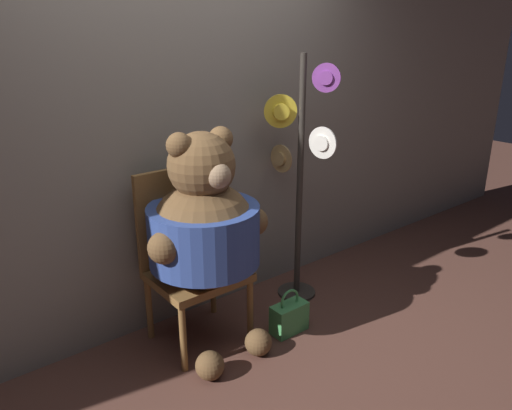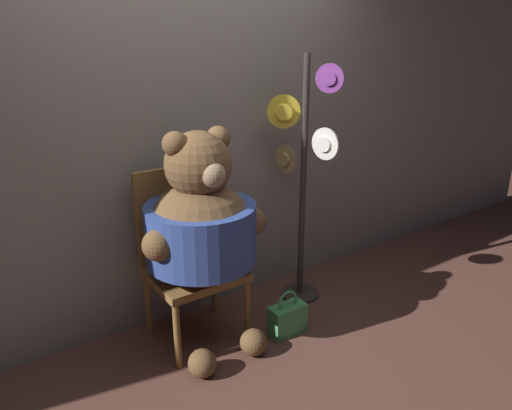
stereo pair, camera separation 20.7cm
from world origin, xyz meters
TOP-DOWN VIEW (x-y plane):
  - ground_plane at (0.00, 0.00)m, footprint 14.00×14.00m
  - wall_back at (0.00, 0.65)m, footprint 8.00×0.10m
  - chair at (-0.17, 0.37)m, footprint 0.54×0.48m
  - teddy_bear at (-0.16, 0.19)m, footprint 0.79×0.70m
  - hat_display_rack at (0.69, 0.31)m, footprint 0.36×0.55m
  - handbag_on_ground at (0.32, -0.03)m, footprint 0.24×0.12m

SIDE VIEW (x-z plane):
  - ground_plane at x=0.00m, z-range 0.00..0.00m
  - handbag_on_ground at x=0.32m, z-range -0.05..0.26m
  - chair at x=-0.17m, z-range 0.03..1.11m
  - teddy_bear at x=-0.16m, z-range 0.11..1.47m
  - hat_display_rack at x=0.69m, z-range 0.04..1.77m
  - wall_back at x=0.00m, z-range 0.00..2.50m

